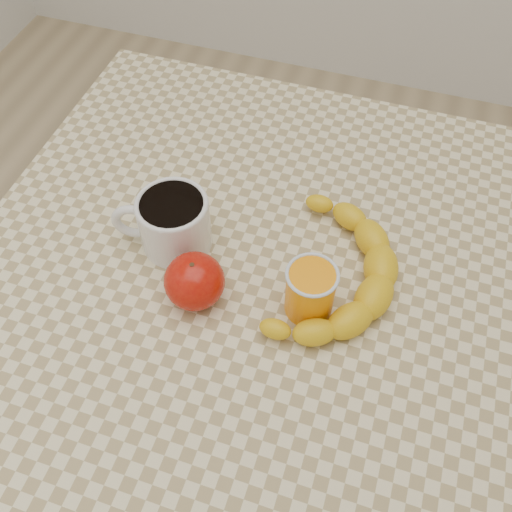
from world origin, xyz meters
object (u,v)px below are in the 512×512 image
(apple, at_px, (194,281))
(banana, at_px, (330,272))
(table, at_px, (256,298))
(coffee_mug, at_px, (172,221))
(orange_juice_glass, at_px, (310,291))

(apple, distance_m, banana, 0.18)
(table, xyz_separation_m, apple, (-0.06, -0.07, 0.12))
(coffee_mug, xyz_separation_m, banana, (0.22, 0.00, -0.02))
(coffee_mug, relative_size, banana, 0.45)
(orange_juice_glass, bearing_deg, coffee_mug, 167.04)
(table, xyz_separation_m, orange_juice_glass, (0.09, -0.04, 0.13))
(orange_juice_glass, bearing_deg, apple, -168.63)
(apple, bearing_deg, banana, 25.51)
(coffee_mug, xyz_separation_m, apple, (0.06, -0.08, -0.01))
(coffee_mug, bearing_deg, apple, -51.00)
(orange_juice_glass, height_order, banana, orange_juice_glass)
(apple, relative_size, banana, 0.30)
(coffee_mug, height_order, apple, coffee_mug)
(orange_juice_glass, xyz_separation_m, banana, (0.02, 0.05, -0.02))
(orange_juice_glass, distance_m, apple, 0.15)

